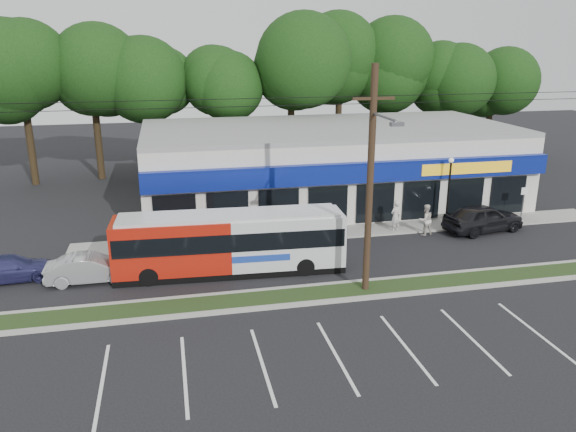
% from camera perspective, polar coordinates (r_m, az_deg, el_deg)
% --- Properties ---
extents(ground, '(120.00, 120.00, 0.00)m').
position_cam_1_polar(ground, '(24.27, 1.89, -9.20)').
color(ground, black).
rests_on(ground, ground).
extents(grass_strip, '(40.00, 1.60, 0.12)m').
position_cam_1_polar(grass_strip, '(25.11, 1.33, -8.08)').
color(grass_strip, '#233315').
rests_on(grass_strip, ground).
extents(curb_south, '(40.00, 0.25, 0.14)m').
position_cam_1_polar(curb_south, '(24.37, 1.81, -8.90)').
color(curb_south, '#9E9E93').
rests_on(curb_south, ground).
extents(curb_north, '(40.00, 0.25, 0.14)m').
position_cam_1_polar(curb_north, '(25.86, 0.89, -7.27)').
color(curb_north, '#9E9E93').
rests_on(curb_north, ground).
extents(sidewalk, '(32.00, 2.20, 0.10)m').
position_cam_1_polar(sidewalk, '(33.56, 6.44, -1.51)').
color(sidewalk, '#9E9E93').
rests_on(sidewalk, ground).
extents(strip_mall, '(25.00, 12.55, 5.30)m').
position_cam_1_polar(strip_mall, '(39.37, 4.07, 5.31)').
color(strip_mall, beige).
rests_on(strip_mall, ground).
extents(utility_pole, '(50.00, 2.77, 10.00)m').
position_cam_1_polar(utility_pole, '(24.06, 8.05, 4.14)').
color(utility_pole, black).
rests_on(utility_pole, ground).
extents(lamp_post, '(0.30, 0.30, 4.25)m').
position_cam_1_polar(lamp_post, '(35.00, 16.06, 3.17)').
color(lamp_post, black).
rests_on(lamp_post, ground).
extents(sign_post, '(0.45, 0.10, 2.23)m').
position_cam_1_polar(sign_post, '(37.68, 22.81, 1.71)').
color(sign_post, '#59595E').
rests_on(sign_post, ground).
extents(tree_line, '(46.76, 6.76, 11.83)m').
position_cam_1_polar(tree_line, '(48.01, -1.02, 14.47)').
color(tree_line, black).
rests_on(tree_line, ground).
extents(metrobus, '(11.17, 2.91, 2.98)m').
position_cam_1_polar(metrobus, '(27.29, -5.89, -2.59)').
color(metrobus, '#AA190D').
rests_on(metrobus, ground).
extents(car_dark, '(5.18, 2.79, 1.67)m').
position_cam_1_polar(car_dark, '(35.13, 19.22, -0.18)').
color(car_dark, black).
rests_on(car_dark, ground).
extents(car_silver, '(4.05, 1.45, 1.33)m').
position_cam_1_polar(car_silver, '(27.95, -19.44, -5.05)').
color(car_silver, '#979A9E').
rests_on(car_silver, ground).
extents(car_blue, '(4.30, 2.05, 1.21)m').
position_cam_1_polar(car_blue, '(29.60, -26.41, -4.78)').
color(car_blue, navy).
rests_on(car_blue, ground).
extents(pedestrian_a, '(0.83, 0.72, 1.91)m').
position_cam_1_polar(pedestrian_a, '(33.71, 10.86, -0.01)').
color(pedestrian_a, beige).
rests_on(pedestrian_a, ground).
extents(pedestrian_b, '(1.00, 0.83, 1.85)m').
position_cam_1_polar(pedestrian_b, '(33.49, 13.79, -0.38)').
color(pedestrian_b, beige).
rests_on(pedestrian_b, ground).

